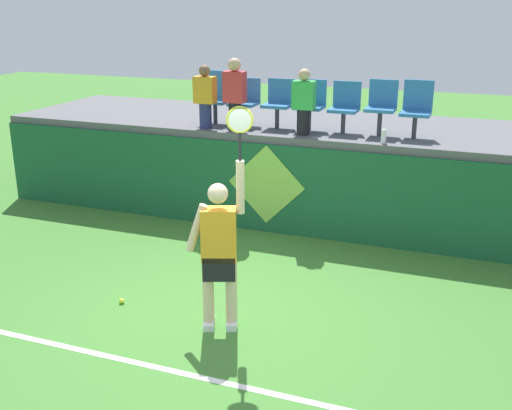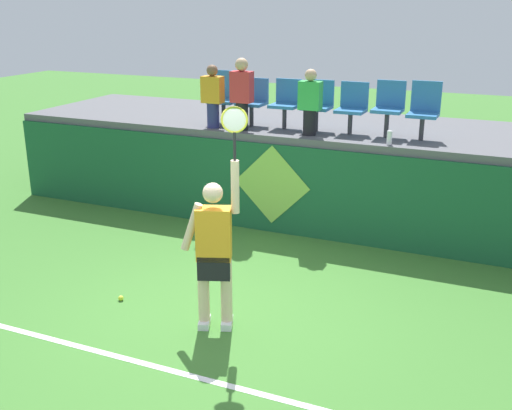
% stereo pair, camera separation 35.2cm
% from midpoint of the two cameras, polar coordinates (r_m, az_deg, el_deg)
% --- Properties ---
extents(ground_plane, '(40.00, 40.00, 0.00)m').
position_cam_midpoint_polar(ground_plane, '(7.46, -2.10, -10.13)').
color(ground_plane, '#3D752D').
extents(court_back_wall, '(10.86, 0.20, 1.43)m').
position_cam_midpoint_polar(court_back_wall, '(9.71, 5.31, 1.28)').
color(court_back_wall, '#195633').
rests_on(court_back_wall, ground_plane).
extents(spectator_platform, '(10.86, 2.71, 0.12)m').
position_cam_midpoint_polar(spectator_platform, '(10.73, 7.66, 7.13)').
color(spectator_platform, '#56565B').
rests_on(spectator_platform, court_back_wall).
extents(court_baseline_stripe, '(9.77, 0.08, 0.01)m').
position_cam_midpoint_polar(court_baseline_stripe, '(6.54, -6.84, -14.73)').
color(court_baseline_stripe, white).
rests_on(court_baseline_stripe, ground_plane).
extents(tennis_player, '(0.72, 0.38, 2.53)m').
position_cam_midpoint_polar(tennis_player, '(6.83, -2.35, -4.04)').
color(tennis_player, white).
rests_on(tennis_player, ground_plane).
extents(tennis_ball, '(0.07, 0.07, 0.07)m').
position_cam_midpoint_polar(tennis_ball, '(7.93, -11.06, -8.40)').
color(tennis_ball, '#D1E533').
rests_on(tennis_ball, ground_plane).
extents(water_bottle, '(0.08, 0.08, 0.20)m').
position_cam_midpoint_polar(water_bottle, '(9.27, 13.22, 6.04)').
color(water_bottle, white).
rests_on(water_bottle, spectator_platform).
extents(stadium_chair_0, '(0.44, 0.42, 0.87)m').
position_cam_midpoint_polar(stadium_chair_0, '(10.62, -1.86, 10.06)').
color(stadium_chair_0, '#38383D').
rests_on(stadium_chair_0, spectator_platform).
extents(stadium_chair_1, '(0.44, 0.42, 0.77)m').
position_cam_midpoint_polar(stadium_chair_1, '(10.41, 0.72, 9.67)').
color(stadium_chair_1, '#38383D').
rests_on(stadium_chair_1, spectator_platform).
extents(stadium_chair_2, '(0.44, 0.42, 0.78)m').
position_cam_midpoint_polar(stadium_chair_2, '(10.20, 3.80, 9.49)').
color(stadium_chair_2, '#38383D').
rests_on(stadium_chair_2, spectator_platform).
extents(stadium_chair_3, '(0.44, 0.42, 0.79)m').
position_cam_midpoint_polar(stadium_chair_3, '(10.03, 6.74, 9.30)').
color(stadium_chair_3, '#38383D').
rests_on(stadium_chair_3, spectator_platform).
extents(stadium_chair_4, '(0.44, 0.42, 0.79)m').
position_cam_midpoint_polar(stadium_chair_4, '(9.89, 9.85, 8.98)').
color(stadium_chair_4, '#38383D').
rests_on(stadium_chair_4, spectator_platform).
extents(stadium_chair_5, '(0.44, 0.42, 0.84)m').
position_cam_midpoint_polar(stadium_chair_5, '(9.76, 13.12, 8.90)').
color(stadium_chair_5, '#38383D').
rests_on(stadium_chair_5, spectator_platform).
extents(stadium_chair_6, '(0.44, 0.42, 0.86)m').
position_cam_midpoint_polar(stadium_chair_6, '(9.69, 16.21, 8.52)').
color(stadium_chair_6, '#38383D').
rests_on(stadium_chair_6, spectator_platform).
extents(spectator_0, '(0.34, 0.20, 1.01)m').
position_cam_midpoint_polar(spectator_0, '(10.19, -3.00, 10.00)').
color(spectator_0, navy).
rests_on(spectator_0, spectator_platform).
extents(spectator_1, '(0.34, 0.20, 1.01)m').
position_cam_midpoint_polar(spectator_1, '(9.64, 6.06, 9.43)').
color(spectator_1, black).
rests_on(spectator_1, spectator_platform).
extents(spectator_2, '(0.34, 0.21, 1.14)m').
position_cam_midpoint_polar(spectator_2, '(9.97, -0.29, 10.29)').
color(spectator_2, black).
rests_on(spectator_2, spectator_platform).
extents(wall_signage_mount, '(1.27, 0.01, 1.42)m').
position_cam_midpoint_polar(wall_signage_mount, '(9.99, 2.44, -2.47)').
color(wall_signage_mount, '#195633').
rests_on(wall_signage_mount, ground_plane).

